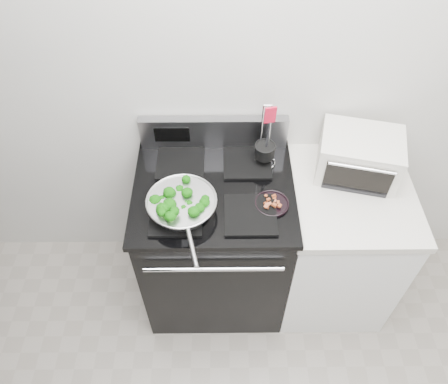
{
  "coord_description": "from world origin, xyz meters",
  "views": [
    {
      "loc": [
        -0.26,
        0.02,
        2.55
      ],
      "look_at": [
        -0.25,
        1.36,
        0.98
      ],
      "focal_mm": 35.0,
      "sensor_mm": 36.0,
      "label": 1
    }
  ],
  "objects_px": {
    "gas_range": "(215,241)",
    "toaster_oven": "(359,156)",
    "utensil_holder": "(264,154)",
    "skillet": "(182,204)",
    "bacon_plate": "(272,202)"
  },
  "relations": [
    {
      "from": "bacon_plate",
      "to": "utensil_holder",
      "type": "bearing_deg",
      "value": 94.07
    },
    {
      "from": "utensil_holder",
      "to": "bacon_plate",
      "type": "bearing_deg",
      "value": -97.26
    },
    {
      "from": "skillet",
      "to": "toaster_oven",
      "type": "height_order",
      "value": "toaster_oven"
    },
    {
      "from": "utensil_holder",
      "to": "toaster_oven",
      "type": "relative_size",
      "value": 0.82
    },
    {
      "from": "bacon_plate",
      "to": "gas_range",
      "type": "bearing_deg",
      "value": 158.49
    },
    {
      "from": "gas_range",
      "to": "toaster_oven",
      "type": "distance_m",
      "value": 0.91
    },
    {
      "from": "utensil_holder",
      "to": "gas_range",
      "type": "bearing_deg",
      "value": -158.17
    },
    {
      "from": "gas_range",
      "to": "skillet",
      "type": "xyz_separation_m",
      "value": [
        -0.14,
        -0.15,
        0.51
      ]
    },
    {
      "from": "skillet",
      "to": "utensil_holder",
      "type": "distance_m",
      "value": 0.51
    },
    {
      "from": "gas_range",
      "to": "skillet",
      "type": "distance_m",
      "value": 0.55
    },
    {
      "from": "gas_range",
      "to": "utensil_holder",
      "type": "distance_m",
      "value": 0.61
    },
    {
      "from": "skillet",
      "to": "utensil_holder",
      "type": "bearing_deg",
      "value": 25.21
    },
    {
      "from": "bacon_plate",
      "to": "toaster_oven",
      "type": "distance_m",
      "value": 0.51
    },
    {
      "from": "gas_range",
      "to": "skillet",
      "type": "bearing_deg",
      "value": -134.5
    },
    {
      "from": "bacon_plate",
      "to": "toaster_oven",
      "type": "xyz_separation_m",
      "value": [
        0.44,
        0.24,
        0.06
      ]
    }
  ]
}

